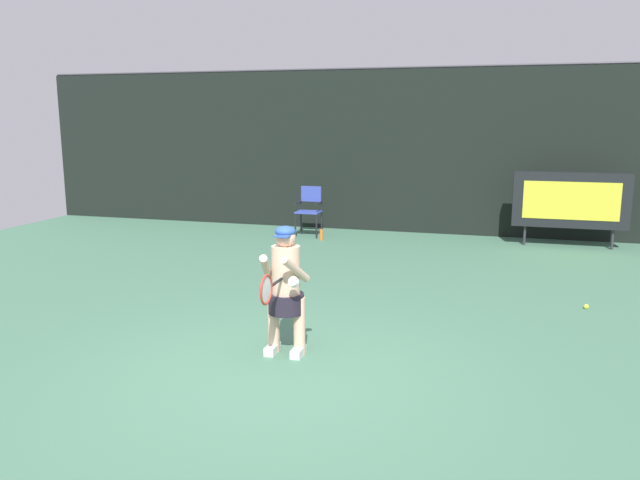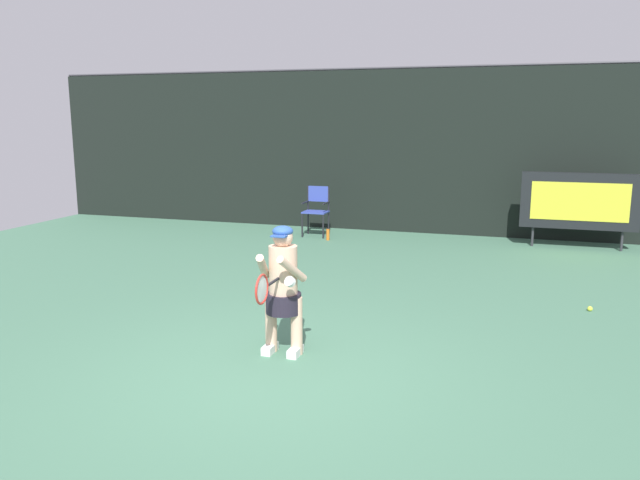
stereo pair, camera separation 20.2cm
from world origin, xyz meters
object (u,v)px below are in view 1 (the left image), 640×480
scoreboard (571,200)px  tennis_racket (267,289)px  water_bottle (321,234)px  tennis_ball_loose (586,307)px  umpire_chair (309,208)px  tennis_player (286,286)px

scoreboard → tennis_racket: (-3.53, -7.59, -0.06)m
scoreboard → water_bottle: (-4.95, -0.66, -0.82)m
tennis_ball_loose → scoreboard: bearing=88.1°
umpire_chair → water_bottle: 0.76m
scoreboard → tennis_player: 7.86m
scoreboard → tennis_racket: 8.37m
umpire_chair → tennis_racket: bearing=-76.1°
scoreboard → water_bottle: size_ratio=8.30×
water_bottle → tennis_player: (1.42, -6.36, 0.64)m
scoreboard → umpire_chair: (-5.35, -0.24, -0.33)m
water_bottle → tennis_racket: size_ratio=0.44×
scoreboard → tennis_racket: size_ratio=3.65×
water_bottle → tennis_ball_loose: (4.81, -3.69, -0.09)m
scoreboard → water_bottle: 5.06m
tennis_player → tennis_racket: size_ratio=2.37×
tennis_player → water_bottle: bearing=102.6°
umpire_chair → tennis_player: bearing=-75.0°
tennis_player → tennis_ball_loose: tennis_player is taller
umpire_chair → tennis_ball_loose: bearing=-38.3°
tennis_racket → tennis_ball_loose: size_ratio=8.85×
tennis_player → tennis_racket: (0.00, -0.57, 0.12)m
water_bottle → tennis_ball_loose: water_bottle is taller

